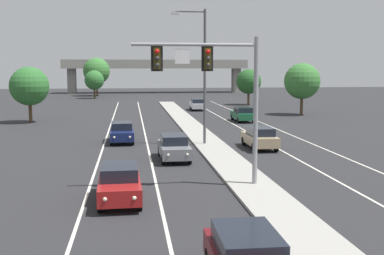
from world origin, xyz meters
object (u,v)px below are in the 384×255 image
object	(u,v)px
car_oncoming_red	(119,183)
car_oncoming_navy	(122,132)
car_oncoming_grey	(174,147)
overhead_signal_mast	(217,80)
tree_far_left_c	(94,80)
car_receding_tan	(260,137)
tree_far_right_c	(302,81)
tree_far_left_a	(96,71)
tree_far_right_a	(249,82)
car_receding_silver	(197,104)
tree_far_left_b	(29,86)
street_lamp_median	(202,69)
car_receding_green	(243,114)

from	to	relation	value
car_oncoming_red	car_oncoming_navy	bearing A→B (deg)	90.65
car_oncoming_navy	car_oncoming_grey	bearing A→B (deg)	-65.80
overhead_signal_mast	tree_far_left_c	world-z (taller)	overhead_signal_mast
car_receding_tan	tree_far_right_c	xyz separation A→B (m)	(11.79, 23.38, 3.38)
tree_far_left_a	tree_far_right_a	bearing A→B (deg)	-46.86
car_receding_silver	tree_far_left_b	xyz separation A→B (m)	(-19.80, -12.54, 3.08)
car_oncoming_navy	tree_far_right_c	size ratio (longest dim) A/B	0.70
car_oncoming_navy	tree_far_left_a	bearing A→B (deg)	95.61
street_lamp_median	car_receding_silver	distance (m)	30.31
car_receding_tan	car_oncoming_grey	bearing A→B (deg)	-152.72
car_receding_tan	tree_far_right_c	bearing A→B (deg)	63.25
street_lamp_median	car_oncoming_grey	xyz separation A→B (m)	(-2.61, -5.34, -4.97)
street_lamp_median	car_oncoming_navy	world-z (taller)	street_lamp_median
car_oncoming_red	car_oncoming_grey	bearing A→B (deg)	70.55
overhead_signal_mast	tree_far_left_b	xyz separation A→B (m)	(-14.81, 29.87, -1.38)
car_oncoming_red	tree_far_left_a	distance (m)	79.98
tree_far_left_a	tree_far_left_c	bearing A→B (deg)	-89.27
overhead_signal_mast	car_oncoming_red	distance (m)	6.72
car_oncoming_grey	tree_far_right_a	xyz separation A→B (m)	(15.77, 43.33, 2.86)
tree_far_right_a	tree_far_left_a	size ratio (longest dim) A/B	0.71
overhead_signal_mast	street_lamp_median	size ratio (longest dim) A/B	0.72
overhead_signal_mast	car_oncoming_navy	size ratio (longest dim) A/B	1.60
tree_far_right_a	tree_far_left_c	size ratio (longest dim) A/B	1.05
car_oncoming_navy	car_receding_tan	xyz separation A→B (m)	(10.03, -4.25, 0.00)
tree_far_right_a	tree_far_left_b	bearing A→B (deg)	-144.38
car_oncoming_navy	tree_far_right_a	xyz separation A→B (m)	(19.21, 35.67, 2.86)
tree_far_left_b	tree_far_right_c	world-z (taller)	tree_far_right_c
street_lamp_median	car_receding_silver	xyz separation A→B (m)	(3.84, 29.65, -4.97)
car_oncoming_red	car_oncoming_grey	world-z (taller)	same
car_oncoming_grey	tree_far_left_c	world-z (taller)	tree_far_left_c
car_receding_tan	tree_far_left_c	world-z (taller)	tree_far_left_c
tree_far_left_a	car_oncoming_navy	bearing A→B (deg)	-84.39
tree_far_left_c	overhead_signal_mast	bearing A→B (deg)	-81.08
street_lamp_median	car_oncoming_red	distance (m)	16.45
overhead_signal_mast	tree_far_left_a	size ratio (longest dim) A/B	0.91
car_receding_green	tree_far_right_a	bearing A→B (deg)	74.41
car_oncoming_grey	car_receding_green	size ratio (longest dim) A/B	1.00
car_receding_silver	tree_far_left_b	distance (m)	23.64
car_oncoming_grey	tree_far_left_a	xyz separation A→B (m)	(-9.60, 70.41, 4.35)
tree_far_right_c	tree_far_left_b	bearing A→B (deg)	-172.24
car_oncoming_grey	tree_far_left_c	xyz separation A→B (m)	(-9.50, 62.34, 2.67)
car_receding_tan	tree_far_right_a	distance (m)	41.07
car_oncoming_grey	tree_far_right_c	xyz separation A→B (m)	(18.38, 26.78, 3.38)
car_receding_tan	car_oncoming_red	bearing A→B (deg)	-127.99
car_receding_silver	tree_far_left_a	bearing A→B (deg)	114.37
car_receding_tan	car_receding_green	xyz separation A→B (m)	(2.84, 17.20, 0.00)
car_oncoming_grey	tree_far_left_c	distance (m)	63.11
tree_far_right_a	tree_far_left_b	distance (m)	35.84
car_oncoming_navy	tree_far_left_b	bearing A→B (deg)	123.84
tree_far_right_c	street_lamp_median	bearing A→B (deg)	-126.35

